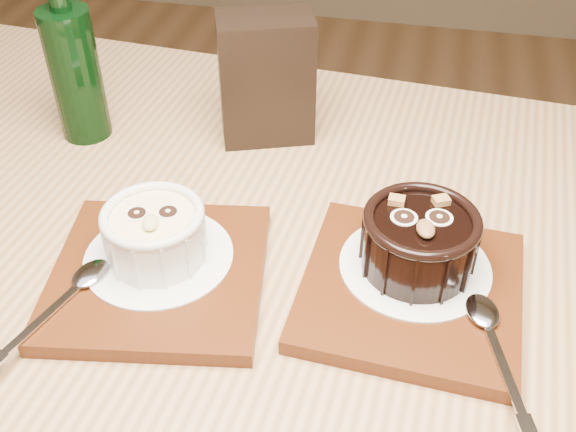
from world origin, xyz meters
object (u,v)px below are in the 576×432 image
table (256,349)px  ramekin_dark (419,239)px  tray_left (159,275)px  ramekin_white (155,232)px  tray_right (410,290)px  green_bottle (75,70)px  condiment_stand (266,79)px

table → ramekin_dark: (0.14, 0.03, 0.14)m
tray_left → ramekin_white: 0.04m
ramekin_white → tray_right: bearing=-12.8°
ramekin_white → green_bottle: green_bottle is taller
table → tray_right: size_ratio=7.00×
tray_right → ramekin_dark: size_ratio=1.85×
condiment_stand → table: bearing=-79.1°
ramekin_white → condiment_stand: condiment_stand is taller
table → ramekin_white: size_ratio=14.40×
table → ramekin_white: 0.16m
tray_right → ramekin_dark: (0.00, 0.02, 0.04)m
ramekin_white → green_bottle: (-0.16, 0.19, 0.04)m
ramekin_dark → table: bearing=-178.1°
tray_left → ramekin_white: bearing=106.3°
table → ramekin_white: bearing=-178.7°
tray_left → green_bottle: 0.28m
tray_right → condiment_stand: (-0.18, 0.22, 0.06)m
table → condiment_stand: (-0.04, 0.23, 0.16)m
tray_left → condiment_stand: size_ratio=1.29×
ramekin_white → ramekin_dark: bearing=-7.3°
tray_left → ramekin_white: size_ratio=2.06×
table → tray_right: bearing=5.3°
ramekin_white → ramekin_dark: size_ratio=0.90×
tray_left → ramekin_dark: ramekin_dark is taller
ramekin_white → condiment_stand: 0.24m
ramekin_white → tray_right: size_ratio=0.49×
tray_left → green_bottle: size_ratio=0.88×
tray_right → tray_left: bearing=-172.5°
ramekin_dark → condiment_stand: 0.27m
ramekin_white → tray_left: bearing=-90.2°
ramekin_white → condiment_stand: bearing=64.0°
condiment_stand → ramekin_white: bearing=-99.5°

